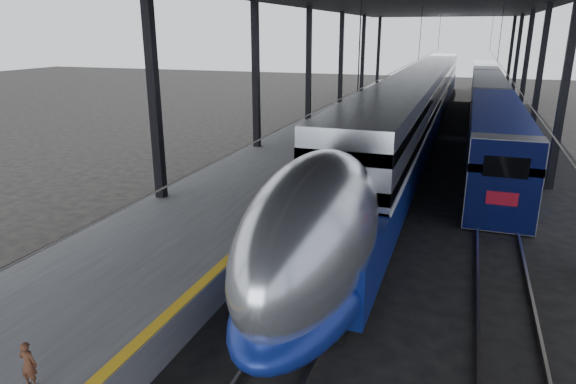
% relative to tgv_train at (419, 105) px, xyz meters
% --- Properties ---
extents(ground, '(160.00, 160.00, 0.00)m').
position_rel_tgv_train_xyz_m(ground, '(-2.00, -27.56, -2.13)').
color(ground, black).
rests_on(ground, ground).
extents(platform, '(6.00, 80.00, 1.00)m').
position_rel_tgv_train_xyz_m(platform, '(-5.50, -7.56, -1.63)').
color(platform, '#4C4C4F').
rests_on(platform, ground).
extents(yellow_strip, '(0.30, 80.00, 0.01)m').
position_rel_tgv_train_xyz_m(yellow_strip, '(-2.70, -7.56, -1.12)').
color(yellow_strip, gold).
rests_on(yellow_strip, platform).
extents(rails, '(6.52, 80.00, 0.16)m').
position_rel_tgv_train_xyz_m(rails, '(2.50, -7.56, -2.05)').
color(rails, slate).
rests_on(rails, ground).
extents(tgv_train, '(3.17, 65.20, 4.54)m').
position_rel_tgv_train_xyz_m(tgv_train, '(0.00, 0.00, 0.00)').
color(tgv_train, '#BABDC1').
rests_on(tgv_train, ground).
extents(second_train, '(2.63, 56.05, 3.62)m').
position_rel_tgv_train_xyz_m(second_train, '(5.00, 7.54, -0.29)').
color(second_train, navy).
rests_on(second_train, ground).
extents(child, '(0.36, 0.26, 0.93)m').
position_rel_tgv_train_xyz_m(child, '(-3.75, -33.35, -0.66)').
color(child, '#462617').
rests_on(child, platform).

